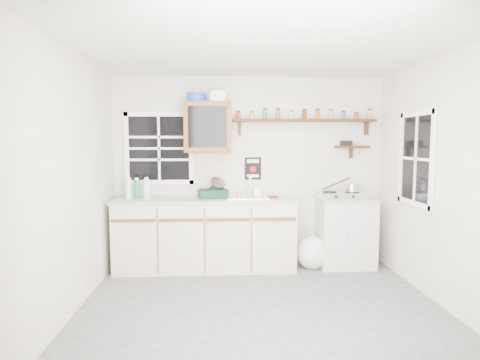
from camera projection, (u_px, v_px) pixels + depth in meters
name	position (u px, v px, depth m)	size (l,w,h in m)	color
room	(262.00, 183.00, 3.83)	(3.64, 3.24, 2.54)	#48484A
main_cabinet	(206.00, 233.00, 5.16)	(2.31, 0.63, 0.92)	beige
right_cabinet	(345.00, 232.00, 5.29)	(0.73, 0.57, 0.91)	beige
sink	(247.00, 197.00, 5.15)	(0.52, 0.44, 0.29)	silver
upper_cabinet	(208.00, 127.00, 5.18)	(0.60, 0.32, 0.65)	#612F18
upper_cabinet_clutter	(206.00, 97.00, 5.14)	(0.49, 0.24, 0.14)	#1B3EB4
spice_shelf	(304.00, 120.00, 5.31)	(1.91, 0.18, 0.35)	black
secondary_shelf	(350.00, 146.00, 5.39)	(0.45, 0.16, 0.24)	black
warning_sign	(253.00, 168.00, 5.41)	(0.22, 0.02, 0.30)	black
window_back	(159.00, 148.00, 5.31)	(0.93, 0.03, 0.98)	black
window_right	(416.00, 159.00, 4.45)	(0.03, 0.78, 1.08)	black
water_bottles	(138.00, 189.00, 5.07)	(0.31, 0.12, 0.29)	silver
dish_rack	(214.00, 191.00, 5.14)	(0.41, 0.33, 0.27)	black
soap_bottle	(257.00, 189.00, 5.33)	(0.08, 0.08, 0.18)	silver
rag	(272.00, 197.00, 5.17)	(0.14, 0.12, 0.02)	maroon
hotplate	(341.00, 195.00, 5.22)	(0.62, 0.36, 0.09)	silver
saucepan	(352.00, 188.00, 5.22)	(0.45, 0.23, 0.19)	silver
trash_bag	(312.00, 253.00, 5.21)	(0.42, 0.38, 0.48)	white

